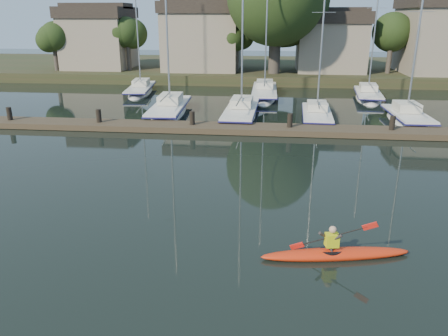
# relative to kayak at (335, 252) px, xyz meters

# --- Properties ---
(ground) EXTENTS (160.00, 160.00, 0.00)m
(ground) POSITION_rel_kayak_xyz_m (-3.86, 0.49, -0.17)
(ground) COLOR black
(ground) RESTS_ON ground
(kayak) EXTENTS (4.52, 1.40, 1.44)m
(kayak) POSITION_rel_kayak_xyz_m (0.00, 0.00, 0.00)
(kayak) COLOR red
(kayak) RESTS_ON ground
(dock) EXTENTS (34.00, 2.00, 1.80)m
(dock) POSITION_rel_kayak_xyz_m (-3.86, 14.49, 0.03)
(dock) COLOR #473828
(dock) RESTS_ON ground
(sailboat_1) EXTENTS (2.77, 9.39, 15.18)m
(sailboat_1) POSITION_rel_kayak_xyz_m (-9.40, 19.25, -0.38)
(sailboat_1) COLOR white
(sailboat_1) RESTS_ON ground
(sailboat_2) EXTENTS (2.41, 9.41, 15.49)m
(sailboat_2) POSITION_rel_kayak_xyz_m (-4.13, 18.77, -0.37)
(sailboat_2) COLOR white
(sailboat_2) RESTS_ON ground
(sailboat_3) EXTENTS (2.34, 7.61, 12.13)m
(sailboat_3) POSITION_rel_kayak_xyz_m (1.12, 18.44, -0.35)
(sailboat_3) COLOR white
(sailboat_3) RESTS_ON ground
(sailboat_4) EXTENTS (2.28, 7.25, 12.28)m
(sailboat_4) POSITION_rel_kayak_xyz_m (7.13, 18.39, -0.37)
(sailboat_4) COLOR white
(sailboat_4) RESTS_ON ground
(sailboat_5) EXTENTS (3.09, 8.81, 14.28)m
(sailboat_5) POSITION_rel_kayak_xyz_m (-14.16, 27.98, -0.35)
(sailboat_5) COLOR white
(sailboat_5) RESTS_ON ground
(sailboat_6) EXTENTS (2.29, 10.46, 16.61)m
(sailboat_6) POSITION_rel_kayak_xyz_m (-2.65, 27.45, -0.37)
(sailboat_6) COLOR white
(sailboat_6) RESTS_ON ground
(sailboat_7) EXTENTS (2.93, 8.12, 12.80)m
(sailboat_7) POSITION_rel_kayak_xyz_m (6.26, 27.04, -0.36)
(sailboat_7) COLOR white
(sailboat_7) RESTS_ON ground
(shore) EXTENTS (90.00, 25.25, 12.75)m
(shore) POSITION_rel_kayak_xyz_m (-2.25, 40.78, 3.05)
(shore) COLOR #253319
(shore) RESTS_ON ground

